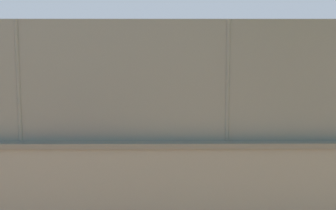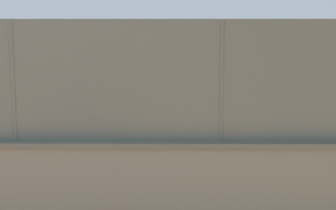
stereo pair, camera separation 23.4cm
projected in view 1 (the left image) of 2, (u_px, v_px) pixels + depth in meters
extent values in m
plane|color=#B27247|center=(130.00, 117.00, 19.26)|extent=(260.00, 260.00, 0.00)
cube|color=gray|center=(226.00, 193.00, 7.78)|extent=(31.31, 1.00, 1.47)
cube|color=slate|center=(227.00, 143.00, 7.67)|extent=(31.31, 1.06, 0.08)
cube|color=slate|center=(228.00, 81.00, 7.54)|extent=(30.68, 0.63, 1.80)
cylinder|color=slate|center=(228.00, 81.00, 7.54)|extent=(0.07, 0.07, 1.80)
cylinder|color=slate|center=(19.00, 81.00, 7.51)|extent=(0.07, 0.07, 1.80)
cylinder|color=#591919|center=(41.00, 125.00, 15.44)|extent=(0.21, 0.21, 0.78)
cylinder|color=#591919|center=(36.00, 125.00, 15.30)|extent=(0.21, 0.21, 0.78)
cylinder|color=#429951|center=(38.00, 102.00, 15.27)|extent=(0.48, 0.48, 0.58)
cylinder|color=tan|center=(45.00, 98.00, 15.50)|extent=(0.45, 0.46, 0.17)
cylinder|color=tan|center=(23.00, 99.00, 15.26)|extent=(0.45, 0.46, 0.17)
sphere|color=tan|center=(37.00, 89.00, 15.21)|extent=(0.22, 0.22, 0.22)
cylinder|color=white|center=(37.00, 86.00, 15.20)|extent=(0.33, 0.33, 0.05)
cylinder|color=black|center=(20.00, 98.00, 15.39)|extent=(0.24, 0.24, 0.04)
ellipsoid|color=#333338|center=(17.00, 97.00, 15.54)|extent=(0.23, 0.23, 0.24)
cylinder|color=#591919|center=(265.00, 102.00, 20.22)|extent=(0.17, 0.17, 0.83)
cylinder|color=#591919|center=(260.00, 102.00, 20.19)|extent=(0.17, 0.17, 0.83)
cylinder|color=orange|center=(263.00, 84.00, 20.10)|extent=(0.39, 0.39, 0.62)
cylinder|color=#D8AD84|center=(270.00, 80.00, 20.18)|extent=(0.18, 0.59, 0.17)
cylinder|color=#D8AD84|center=(253.00, 80.00, 20.33)|extent=(0.18, 0.59, 0.17)
sphere|color=#D8AD84|center=(263.00, 73.00, 20.04)|extent=(0.24, 0.24, 0.24)
cylinder|color=red|center=(263.00, 70.00, 20.03)|extent=(0.28, 0.28, 0.05)
cylinder|color=black|center=(123.00, 152.00, 11.74)|extent=(0.17, 0.17, 0.85)
cylinder|color=black|center=(132.00, 153.00, 11.71)|extent=(0.17, 0.17, 0.85)
cylinder|color=#D14C42|center=(127.00, 121.00, 11.62)|extent=(0.38, 0.38, 0.63)
cylinder|color=#936B4C|center=(113.00, 116.00, 11.60)|extent=(0.17, 0.60, 0.17)
cylinder|color=#936B4C|center=(138.00, 118.00, 11.27)|extent=(0.17, 0.60, 0.17)
sphere|color=#936B4C|center=(127.00, 102.00, 11.56)|extent=(0.24, 0.24, 0.24)
cylinder|color=white|center=(127.00, 97.00, 11.55)|extent=(0.28, 0.28, 0.05)
cylinder|color=black|center=(136.00, 119.00, 11.09)|extent=(0.07, 0.30, 0.04)
ellipsoid|color=#333338|center=(134.00, 121.00, 10.88)|extent=(0.07, 0.30, 0.24)
sphere|color=orange|center=(21.00, 143.00, 14.40)|extent=(0.12, 0.12, 0.12)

